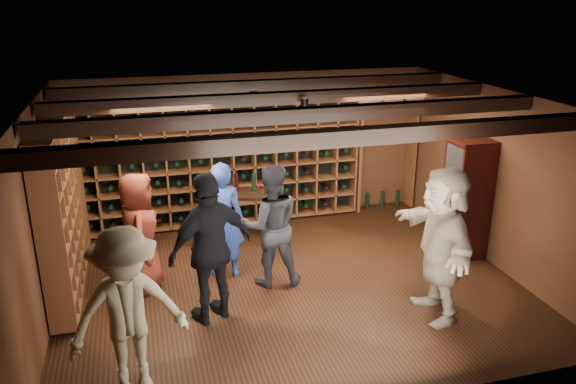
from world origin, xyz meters
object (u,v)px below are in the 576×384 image
object	(u,v)px
guest_beige	(441,243)
man_blue_shirt	(222,220)
man_grey_suit	(271,225)
guest_red_floral	(140,233)
display_cabinet	(466,201)
tasting_table	(239,197)
guest_khaki	(128,313)
guest_woman_black	(211,248)

from	to	relation	value
guest_beige	man_blue_shirt	bearing A→B (deg)	-120.83
man_grey_suit	guest_red_floral	world-z (taller)	man_grey_suit
display_cabinet	tasting_table	bearing A→B (deg)	155.97
guest_khaki	tasting_table	bearing A→B (deg)	50.60
guest_woman_black	guest_khaki	world-z (taller)	guest_woman_black
man_blue_shirt	guest_beige	distance (m)	2.88
guest_beige	guest_khaki	bearing A→B (deg)	-77.39
display_cabinet	tasting_table	xyz separation A→B (m)	(-3.10, 1.38, -0.13)
display_cabinet	guest_red_floral	size ratio (longest dim) A/B	1.09
guest_red_floral	guest_khaki	world-z (taller)	guest_khaki
guest_red_floral	guest_woman_black	size ratio (longest dim) A/B	0.87
man_grey_suit	guest_beige	distance (m)	2.18
guest_woman_black	tasting_table	bearing A→B (deg)	-132.30
guest_red_floral	guest_beige	bearing A→B (deg)	-112.77
guest_beige	man_grey_suit	bearing A→B (deg)	-121.66
man_blue_shirt	guest_woman_black	size ratio (longest dim) A/B	0.89
guest_khaki	tasting_table	world-z (taller)	guest_khaki
display_cabinet	guest_khaki	world-z (taller)	display_cabinet
man_blue_shirt	man_grey_suit	xyz separation A→B (m)	(0.58, -0.38, 0.02)
guest_khaki	guest_woman_black	bearing A→B (deg)	37.21
man_blue_shirt	man_grey_suit	world-z (taller)	man_grey_suit
display_cabinet	guest_woman_black	world-z (taller)	guest_woman_black
man_grey_suit	display_cabinet	bearing A→B (deg)	-173.48
tasting_table	man_grey_suit	bearing A→B (deg)	-69.95
man_grey_suit	tasting_table	xyz separation A→B (m)	(-0.15, 1.45, -0.11)
guest_khaki	guest_beige	world-z (taller)	guest_beige
guest_khaki	man_blue_shirt	bearing A→B (deg)	48.09
guest_red_floral	guest_beige	world-z (taller)	guest_beige
man_blue_shirt	tasting_table	bearing A→B (deg)	-93.74
tasting_table	guest_khaki	bearing A→B (deg)	-103.29
guest_woman_black	guest_beige	distance (m)	2.70
guest_beige	tasting_table	xyz separation A→B (m)	(-1.89, 2.76, -0.22)
display_cabinet	guest_red_floral	world-z (taller)	display_cabinet
display_cabinet	guest_woman_black	bearing A→B (deg)	-168.88
man_grey_suit	guest_woman_black	bearing A→B (deg)	42.68
guest_red_floral	guest_khaki	size ratio (longest dim) A/B	0.92
guest_beige	tasting_table	size ratio (longest dim) A/B	1.60
display_cabinet	man_blue_shirt	world-z (taller)	display_cabinet
guest_red_floral	tasting_table	world-z (taller)	guest_red_floral
man_grey_suit	guest_woman_black	size ratio (longest dim) A/B	0.90
guest_beige	guest_woman_black	bearing A→B (deg)	-98.25
guest_beige	display_cabinet	bearing A→B (deg)	143.98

